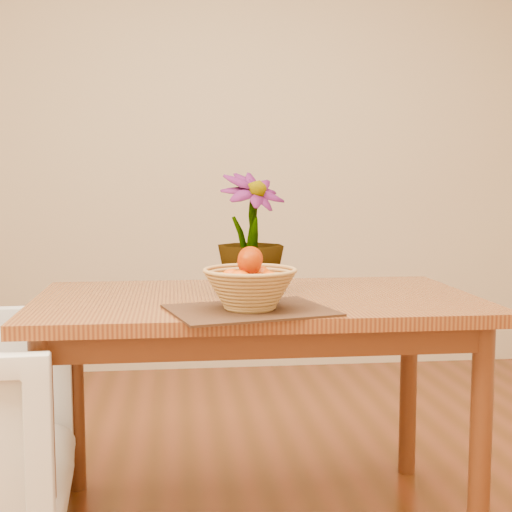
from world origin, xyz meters
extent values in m
cube|color=beige|center=(0.00, 2.25, 1.35)|extent=(4.00, 0.02, 2.70)
cube|color=brown|center=(0.00, 0.30, 0.73)|extent=(1.40, 0.80, 0.04)
cube|color=#512813|center=(0.00, 0.30, 0.67)|extent=(1.28, 0.68, 0.08)
cylinder|color=#512813|center=(-0.62, -0.02, 0.35)|extent=(0.06, 0.06, 0.71)
cylinder|color=#512813|center=(0.62, -0.02, 0.35)|extent=(0.06, 0.06, 0.71)
cylinder|color=#512813|center=(-0.62, 0.62, 0.35)|extent=(0.06, 0.06, 0.71)
cylinder|color=#512813|center=(0.62, 0.62, 0.35)|extent=(0.06, 0.06, 0.71)
cube|color=#392314|center=(-0.05, 0.03, 0.75)|extent=(0.51, 0.43, 0.01)
cylinder|color=#A47944|center=(-0.05, 0.03, 0.76)|extent=(0.13, 0.13, 0.01)
sphere|color=#E34C03|center=(-0.05, 0.03, 0.83)|extent=(0.06, 0.06, 0.06)
sphere|color=#E34C03|center=(-0.02, 0.08, 0.84)|extent=(0.07, 0.07, 0.07)
sphere|color=#E34C03|center=(-0.10, 0.07, 0.83)|extent=(0.07, 0.07, 0.07)
sphere|color=#E34C03|center=(-0.08, -0.02, 0.84)|extent=(0.07, 0.07, 0.07)
sphere|color=#E34C03|center=(0.00, 0.00, 0.83)|extent=(0.07, 0.07, 0.07)
sphere|color=#E34C03|center=(-0.05, 0.06, 0.90)|extent=(0.07, 0.07, 0.07)
sphere|color=#E34C03|center=(-0.05, 0.00, 0.89)|extent=(0.07, 0.07, 0.07)
sphere|color=#E34C03|center=(-0.05, 0.06, 0.90)|extent=(0.07, 0.07, 0.07)
sphere|color=#E34C03|center=(-0.05, 0.00, 0.89)|extent=(0.07, 0.07, 0.07)
imported|color=#1C4915|center=(-0.01, 0.35, 0.95)|extent=(0.30, 0.30, 0.40)
camera|label=1|loc=(-0.26, -1.94, 1.12)|focal=50.00mm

